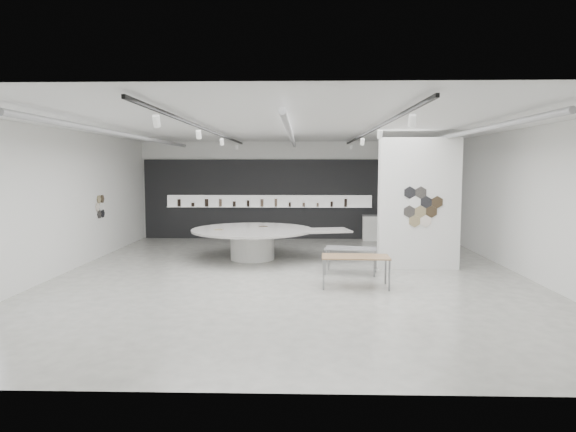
{
  "coord_description": "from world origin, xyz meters",
  "views": [
    {
      "loc": [
        0.29,
        -13.11,
        2.79
      ],
      "look_at": [
        -0.1,
        1.2,
        1.44
      ],
      "focal_mm": 32.0,
      "sensor_mm": 36.0,
      "label": 1
    }
  ],
  "objects_px": {
    "partition_column": "(419,204)",
    "sample_table_stone": "(351,250)",
    "display_island": "(255,239)",
    "sample_table_wood": "(355,258)",
    "kitchen_counter": "(384,228)"
  },
  "relations": [
    {
      "from": "kitchen_counter",
      "to": "sample_table_stone",
      "type": "bearing_deg",
      "value": -101.99
    },
    {
      "from": "display_island",
      "to": "sample_table_wood",
      "type": "xyz_separation_m",
      "value": [
        2.68,
        -3.57,
        0.07
      ]
    },
    {
      "from": "partition_column",
      "to": "sample_table_stone",
      "type": "bearing_deg",
      "value": -158.75
    },
    {
      "from": "sample_table_wood",
      "to": "kitchen_counter",
      "type": "relative_size",
      "value": 0.91
    },
    {
      "from": "partition_column",
      "to": "kitchen_counter",
      "type": "height_order",
      "value": "partition_column"
    },
    {
      "from": "sample_table_stone",
      "to": "display_island",
      "type": "bearing_deg",
      "value": 142.91
    },
    {
      "from": "partition_column",
      "to": "sample_table_wood",
      "type": "distance_m",
      "value": 3.19
    },
    {
      "from": "display_island",
      "to": "sample_table_stone",
      "type": "relative_size",
      "value": 3.6
    },
    {
      "from": "partition_column",
      "to": "display_island",
      "type": "bearing_deg",
      "value": 164.26
    },
    {
      "from": "sample_table_wood",
      "to": "display_island",
      "type": "bearing_deg",
      "value": 126.91
    },
    {
      "from": "display_island",
      "to": "sample_table_wood",
      "type": "relative_size",
      "value": 3.25
    },
    {
      "from": "partition_column",
      "to": "kitchen_counter",
      "type": "xyz_separation_m",
      "value": [
        -0.03,
        5.55,
        -1.31
      ]
    },
    {
      "from": "partition_column",
      "to": "sample_table_stone",
      "type": "xyz_separation_m",
      "value": [
        -1.92,
        -0.75,
        -1.17
      ]
    },
    {
      "from": "partition_column",
      "to": "display_island",
      "type": "height_order",
      "value": "partition_column"
    },
    {
      "from": "display_island",
      "to": "kitchen_counter",
      "type": "distance_m",
      "value": 6.26
    }
  ]
}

